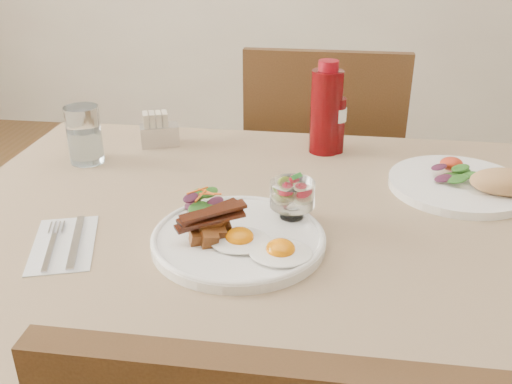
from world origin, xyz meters
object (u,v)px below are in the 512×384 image
at_px(main_plate, 238,240).
at_px(water_glass, 85,138).
at_px(ketchup_bottle, 326,110).
at_px(second_plate, 469,183).
at_px(sugar_caddy, 158,132).
at_px(chair_far, 321,181).
at_px(fruit_cup, 292,194).
at_px(hot_sauce_bottle, 337,122).
at_px(table, 311,263).

xyz_separation_m(main_plate, water_glass, (-0.38, 0.29, 0.05)).
height_order(ketchup_bottle, water_glass, ketchup_bottle).
height_order(second_plate, sugar_caddy, sugar_caddy).
distance_m(chair_far, fruit_cup, 0.74).
distance_m(hot_sauce_bottle, sugar_caddy, 0.40).
bearing_deg(fruit_cup, hot_sauce_bottle, 79.03).
bearing_deg(water_glass, table, -21.73).
height_order(second_plate, ketchup_bottle, ketchup_bottle).
bearing_deg(fruit_cup, water_glass, 154.58).
xyz_separation_m(sugar_caddy, water_glass, (-0.12, -0.12, 0.02)).
height_order(table, ketchup_bottle, ketchup_bottle).
bearing_deg(chair_far, main_plate, -98.60).
bearing_deg(sugar_caddy, chair_far, 22.58).
xyz_separation_m(table, second_plate, (0.29, 0.16, 0.11)).
bearing_deg(chair_far, table, -90.00).
bearing_deg(main_plate, water_glass, 142.29).
distance_m(table, water_glass, 0.55).
bearing_deg(chair_far, water_glass, -136.68).
relative_size(fruit_cup, sugar_caddy, 0.78).
distance_m(hot_sauce_bottle, water_glass, 0.54).
bearing_deg(sugar_caddy, table, -61.07).
xyz_separation_m(second_plate, water_glass, (-0.78, 0.04, 0.04)).
height_order(second_plate, water_glass, water_glass).
xyz_separation_m(table, sugar_caddy, (-0.37, 0.31, 0.12)).
relative_size(fruit_cup, water_glass, 0.62).
distance_m(fruit_cup, hot_sauce_bottle, 0.36).
xyz_separation_m(second_plate, ketchup_bottle, (-0.28, 0.17, 0.08)).
xyz_separation_m(chair_far, main_plate, (-0.12, -0.76, 0.24)).
bearing_deg(ketchup_bottle, main_plate, -106.05).
height_order(table, fruit_cup, fruit_cup).
bearing_deg(ketchup_bottle, table, -91.31).
height_order(main_plate, ketchup_bottle, ketchup_bottle).
distance_m(chair_far, main_plate, 0.80).
height_order(ketchup_bottle, sugar_caddy, ketchup_bottle).
xyz_separation_m(main_plate, hot_sauce_bottle, (0.15, 0.43, 0.06)).
xyz_separation_m(ketchup_bottle, sugar_caddy, (-0.38, -0.02, -0.06)).
relative_size(chair_far, sugar_caddy, 9.56).
relative_size(second_plate, sugar_caddy, 2.80).
relative_size(table, chair_far, 1.43).
height_order(table, main_plate, main_plate).
bearing_deg(sugar_caddy, water_glass, -157.78).
bearing_deg(fruit_cup, ketchup_bottle, 82.89).
bearing_deg(hot_sauce_bottle, sugar_caddy, -177.72).
height_order(main_plate, fruit_cup, fruit_cup).
xyz_separation_m(fruit_cup, second_plate, (0.33, 0.18, -0.04)).
xyz_separation_m(fruit_cup, sugar_caddy, (-0.33, 0.33, -0.03)).
bearing_deg(sugar_caddy, main_plate, -78.91).
distance_m(fruit_cup, water_glass, 0.51).
bearing_deg(fruit_cup, main_plate, -136.20).
bearing_deg(main_plate, chair_far, 81.40).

